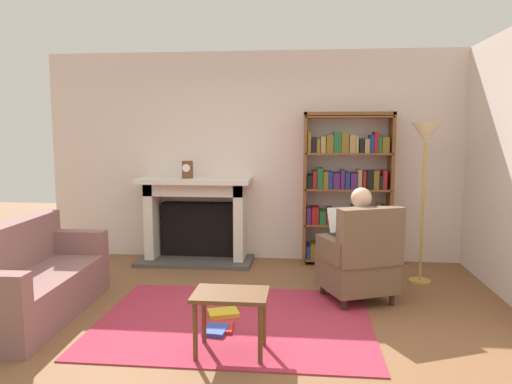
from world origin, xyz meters
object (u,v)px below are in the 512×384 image
(mantel_clock, at_px, (187,170))
(bookshelf, at_px, (346,190))
(fireplace, at_px, (197,217))
(armchair_reading, at_px, (360,260))
(side_table, at_px, (231,303))
(floor_lamp, at_px, (425,148))
(seated_reader, at_px, (355,238))
(sofa_floral, at_px, (30,282))

(mantel_clock, distance_m, bookshelf, 2.02)
(fireplace, bearing_deg, armchair_reading, -35.55)
(side_table, height_order, floor_lamp, floor_lamp)
(fireplace, bearing_deg, bookshelf, 1.02)
(fireplace, distance_m, mantel_clock, 0.64)
(fireplace, relative_size, floor_lamp, 0.83)
(side_table, bearing_deg, seated_reader, 52.03)
(bookshelf, relative_size, armchair_reading, 1.97)
(mantel_clock, relative_size, side_table, 0.39)
(mantel_clock, xyz_separation_m, bookshelf, (2.00, 0.13, -0.26))
(bookshelf, bearing_deg, floor_lamp, -42.91)
(seated_reader, bearing_deg, bookshelf, -113.63)
(fireplace, distance_m, sofa_floral, 2.34)
(side_table, distance_m, floor_lamp, 2.89)
(seated_reader, distance_m, side_table, 1.72)
(bookshelf, height_order, sofa_floral, bookshelf)
(sofa_floral, bearing_deg, seated_reader, -77.17)
(bookshelf, bearing_deg, mantel_clock, -176.14)
(armchair_reading, height_order, seated_reader, seated_reader)
(armchair_reading, bearing_deg, floor_lamp, -159.18)
(seated_reader, relative_size, sofa_floral, 0.66)
(fireplace, xyz_separation_m, armchair_reading, (1.94, -1.39, -0.15))
(floor_lamp, bearing_deg, seated_reader, -142.72)
(floor_lamp, bearing_deg, sofa_floral, -159.72)
(bookshelf, height_order, floor_lamp, bookshelf)
(armchair_reading, relative_size, sofa_floral, 0.56)
(armchair_reading, height_order, floor_lamp, floor_lamp)
(armchair_reading, bearing_deg, sofa_floral, -10.11)
(seated_reader, height_order, side_table, seated_reader)
(mantel_clock, height_order, armchair_reading, mantel_clock)
(mantel_clock, height_order, sofa_floral, mantel_clock)
(mantel_clock, distance_m, side_table, 2.81)
(fireplace, relative_size, armchair_reading, 1.51)
(bookshelf, distance_m, sofa_floral, 3.70)
(mantel_clock, bearing_deg, sofa_floral, -116.55)
(mantel_clock, xyz_separation_m, sofa_floral, (-0.98, -1.97, -0.88))
(mantel_clock, distance_m, sofa_floral, 2.37)
(floor_lamp, bearing_deg, side_table, -133.37)
(sofa_floral, height_order, side_table, sofa_floral)
(seated_reader, bearing_deg, mantel_clock, -53.55)
(mantel_clock, bearing_deg, fireplace, 49.27)
(armchair_reading, bearing_deg, mantel_clock, -55.21)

